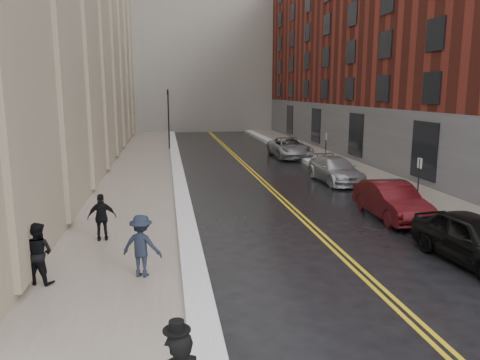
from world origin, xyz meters
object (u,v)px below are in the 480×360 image
object	(u,v)px
car_black	(476,240)
pedestrian_c	(102,217)
pedestrian_b	(142,246)
car_silver_near	(335,170)
pedestrian_a	(38,253)
car_maroon	(391,200)
car_silver_far	(290,148)

from	to	relation	value
car_black	pedestrian_c	world-z (taller)	pedestrian_c
pedestrian_b	pedestrian_c	bearing A→B (deg)	-45.74
car_silver_near	pedestrian_a	size ratio (longest dim) A/B	2.97
car_black	pedestrian_c	distance (m)	11.67
car_silver_near	pedestrian_b	distance (m)	16.04
car_maroon	pedestrian_a	bearing A→B (deg)	-157.32
pedestrian_a	car_black	bearing A→B (deg)	-159.62
car_silver_near	pedestrian_c	distance (m)	14.71
car_silver_far	pedestrian_a	size ratio (longest dim) A/B	3.38
pedestrian_b	pedestrian_c	world-z (taller)	pedestrian_b
pedestrian_c	pedestrian_a	bearing A→B (deg)	65.57
car_silver_far	pedestrian_a	xyz separation A→B (m)	(-12.70, -22.51, 0.20)
car_silver_far	pedestrian_c	size ratio (longest dim) A/B	3.47
car_maroon	pedestrian_c	size ratio (longest dim) A/B	2.81
car_black	car_silver_near	distance (m)	12.74
car_black	car_silver_far	xyz separation A→B (m)	(0.42, 22.67, 0.01)
car_black	pedestrian_a	size ratio (longest dim) A/B	2.71
car_silver_far	car_maroon	bearing A→B (deg)	-91.97
car_black	pedestrian_b	world-z (taller)	pedestrian_b
car_maroon	pedestrian_a	distance (m)	13.19
car_silver_near	car_silver_far	world-z (taller)	car_silver_far
car_black	pedestrian_b	size ratio (longest dim) A/B	2.61
car_silver_near	car_silver_far	size ratio (longest dim) A/B	0.88
car_maroon	car_silver_far	xyz separation A→B (m)	(0.48, 17.53, 0.03)
car_black	car_maroon	distance (m)	5.14
pedestrian_a	car_silver_near	bearing A→B (deg)	-114.10
pedestrian_a	pedestrian_c	bearing A→B (deg)	-87.70
car_black	car_maroon	size ratio (longest dim) A/B	0.99
pedestrian_a	pedestrian_c	size ratio (longest dim) A/B	1.03
car_black	pedestrian_b	distance (m)	9.67
car_silver_far	pedestrian_c	xyz separation A→B (m)	(-11.53, -19.11, 0.18)
car_silver_far	pedestrian_b	world-z (taller)	pedestrian_b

